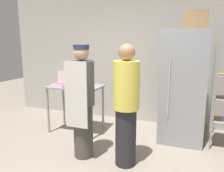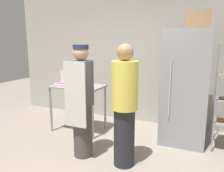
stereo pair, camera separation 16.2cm
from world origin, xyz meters
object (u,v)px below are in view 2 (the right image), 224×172
(refrigerator, at_px, (185,88))
(person_baker, at_px, (82,100))
(cardboard_storage_box, at_px, (198,20))
(blender_pitcher, at_px, (82,78))
(donut_box, at_px, (63,83))
(person_customer, at_px, (125,106))

(refrigerator, distance_m, person_baker, 1.76)
(refrigerator, xyz_separation_m, cardboard_storage_box, (0.14, 0.04, 1.11))
(refrigerator, bearing_deg, blender_pitcher, -177.18)
(donut_box, distance_m, person_customer, 1.67)
(donut_box, bearing_deg, person_customer, -24.89)
(blender_pitcher, height_order, person_baker, person_baker)
(blender_pitcher, distance_m, cardboard_storage_box, 2.34)
(blender_pitcher, bearing_deg, donut_box, -127.95)
(person_baker, relative_size, person_customer, 0.99)
(cardboard_storage_box, relative_size, person_customer, 0.22)
(refrigerator, distance_m, donut_box, 2.24)
(refrigerator, height_order, person_customer, refrigerator)
(cardboard_storage_box, distance_m, person_baker, 2.24)
(donut_box, xyz_separation_m, cardboard_storage_box, (2.34, 0.46, 1.12))
(cardboard_storage_box, height_order, person_baker, cardboard_storage_box)
(refrigerator, height_order, cardboard_storage_box, cardboard_storage_box)
(blender_pitcher, distance_m, person_customer, 1.63)
(donut_box, xyz_separation_m, person_baker, (0.84, -0.71, -0.07))
(donut_box, height_order, person_baker, person_baker)
(blender_pitcher, relative_size, person_customer, 0.15)
(cardboard_storage_box, height_order, person_customer, cardboard_storage_box)
(cardboard_storage_box, relative_size, person_baker, 0.22)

